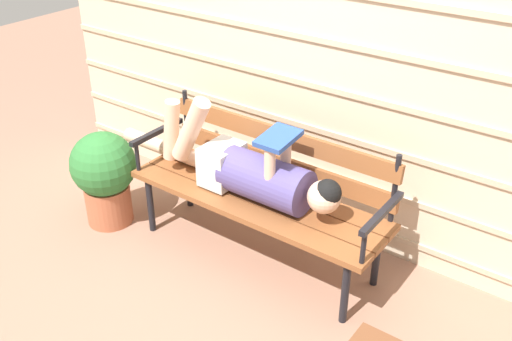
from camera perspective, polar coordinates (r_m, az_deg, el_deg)
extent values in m
plane|color=#936B56|center=(3.74, -0.58, -8.73)|extent=(12.00, 12.00, 0.00)
cube|color=beige|center=(3.63, 5.18, 10.81)|extent=(4.22, 0.06, 2.32)
cube|color=#C1AD8E|center=(4.05, 4.28, -2.99)|extent=(4.22, 0.02, 0.04)
cube|color=#C1AD8E|center=(3.90, 4.44, 0.58)|extent=(4.22, 0.02, 0.04)
cube|color=#C1AD8E|center=(3.77, 4.61, 4.42)|extent=(4.22, 0.02, 0.04)
cube|color=#C1AD8E|center=(3.65, 4.79, 8.53)|extent=(4.22, 0.02, 0.04)
cube|color=#C1AD8E|center=(3.56, 4.99, 12.87)|extent=(4.22, 0.02, 0.04)
cube|color=brown|center=(3.43, -1.62, -3.98)|extent=(1.67, 0.15, 0.04)
cube|color=brown|center=(3.54, 0.00, -2.78)|extent=(1.67, 0.15, 0.04)
cube|color=brown|center=(3.65, 1.52, -1.66)|extent=(1.67, 0.15, 0.04)
cube|color=brown|center=(3.64, 2.26, 0.66)|extent=(1.60, 0.05, 0.11)
cube|color=brown|center=(3.55, 2.32, 3.36)|extent=(1.60, 0.05, 0.11)
cylinder|color=black|center=(4.02, -6.83, 4.99)|extent=(0.03, 0.03, 0.42)
cylinder|color=black|center=(3.29, 13.44, -1.75)|extent=(0.03, 0.03, 0.42)
cylinder|color=black|center=(3.95, -10.30, -3.28)|extent=(0.04, 0.04, 0.41)
cylinder|color=black|center=(3.24, 8.72, -11.72)|extent=(0.04, 0.04, 0.41)
cylinder|color=black|center=(4.18, -6.60, -0.99)|extent=(0.04, 0.04, 0.41)
cylinder|color=black|center=(3.51, 11.72, -8.25)|extent=(0.04, 0.04, 0.41)
cube|color=black|center=(3.90, -9.67, 3.75)|extent=(0.04, 0.46, 0.03)
cylinder|color=black|center=(3.83, -11.55, 1.37)|extent=(0.03, 0.03, 0.20)
cube|color=black|center=(3.09, 12.26, -4.09)|extent=(0.04, 0.46, 0.03)
cylinder|color=black|center=(3.00, 10.48, -7.36)|extent=(0.03, 0.03, 0.20)
cylinder|color=#514784|center=(3.42, 0.97, -0.95)|extent=(0.54, 0.28, 0.28)
cube|color=silver|center=(3.59, -3.36, 0.65)|extent=(0.20, 0.26, 0.25)
sphere|color=beige|center=(3.23, 6.68, -2.59)|extent=(0.19, 0.19, 0.19)
sphere|color=black|center=(3.20, 7.02, -2.20)|extent=(0.16, 0.16, 0.16)
cylinder|color=beige|center=(3.57, -6.37, 4.01)|extent=(0.31, 0.11, 0.46)
cylinder|color=beige|center=(3.69, -8.26, 3.96)|extent=(0.15, 0.09, 0.41)
cylinder|color=beige|center=(3.97, -8.30, 1.98)|extent=(0.82, 0.10, 0.10)
cylinder|color=beige|center=(3.25, 1.36, 0.20)|extent=(0.06, 0.06, 0.29)
cylinder|color=beige|center=(3.36, 2.92, 1.29)|extent=(0.06, 0.06, 0.29)
cube|color=#284C9E|center=(3.23, 2.20, 3.21)|extent=(0.18, 0.25, 0.06)
cylinder|color=#AD5B3D|center=(4.15, -14.21, -3.12)|extent=(0.31, 0.31, 0.28)
sphere|color=#2D7033|center=(3.99, -14.75, 0.61)|extent=(0.44, 0.44, 0.44)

